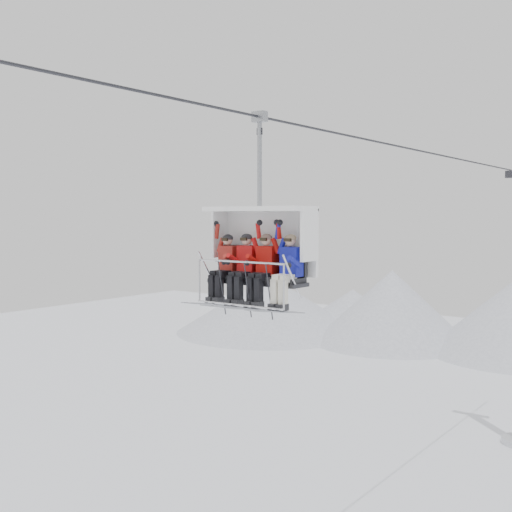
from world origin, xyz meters
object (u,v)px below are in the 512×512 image
Objects in this scene: skier_center_left at (244,266)px; skier_far_right at (288,268)px; skier_center_right at (264,267)px; skier_far_left at (225,265)px; chairlift_carrier at (263,243)px.

skier_far_right reaches higher than skier_center_left.
skier_center_left is 1.10m from skier_far_right.
skier_center_right reaches higher than skier_center_left.
skier_center_right reaches higher than skier_far_left.
skier_far_right is (1.62, 0.00, 0.01)m from skier_far_left.
chairlift_carrier is 1.01m from skier_far_right.
skier_far_left is 1.62m from skier_far_right.
skier_far_left is (-0.78, -0.31, -0.48)m from chairlift_carrier.
chairlift_carrier is 2.36× the size of skier_far_left.
skier_center_left is at bearing 0.32° from skier_far_left.
skier_center_right is at bearing 180.00° from skier_far_right.
skier_far_left is at bearing -179.79° from skier_center_right.
chairlift_carrier is 2.36× the size of skier_center_left.
skier_center_left is 1.00× the size of skier_center_right.
skier_center_left is at bearing -130.66° from chairlift_carrier.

